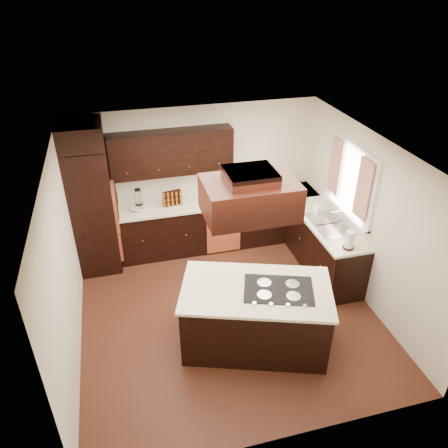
{
  "coord_description": "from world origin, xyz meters",
  "views": [
    {
      "loc": [
        -1.29,
        -4.72,
        4.45
      ],
      "look_at": [
        0.1,
        0.6,
        1.15
      ],
      "focal_mm": 35.0,
      "sensor_mm": 36.0,
      "label": 1
    }
  ],
  "objects_px": {
    "oven_column": "(93,210)",
    "island": "(255,317)",
    "spice_rack": "(172,198)",
    "range_hood": "(250,198)"
  },
  "relations": [
    {
      "from": "oven_column",
      "to": "island",
      "type": "relative_size",
      "value": 1.16
    },
    {
      "from": "spice_rack",
      "to": "oven_column",
      "type": "bearing_deg",
      "value": 173.02
    },
    {
      "from": "island",
      "to": "range_hood",
      "type": "height_order",
      "value": "range_hood"
    },
    {
      "from": "oven_column",
      "to": "range_hood",
      "type": "distance_m",
      "value": 3.13
    },
    {
      "from": "spice_rack",
      "to": "range_hood",
      "type": "bearing_deg",
      "value": -87.17
    },
    {
      "from": "oven_column",
      "to": "spice_rack",
      "type": "height_order",
      "value": "oven_column"
    },
    {
      "from": "range_hood",
      "to": "island",
      "type": "bearing_deg",
      "value": -53.03
    },
    {
      "from": "island",
      "to": "oven_column",
      "type": "bearing_deg",
      "value": 148.59
    },
    {
      "from": "range_hood",
      "to": "spice_rack",
      "type": "xyz_separation_m",
      "value": [
        -0.59,
        2.35,
        -1.11
      ]
    },
    {
      "from": "island",
      "to": "range_hood",
      "type": "distance_m",
      "value": 1.73
    }
  ]
}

